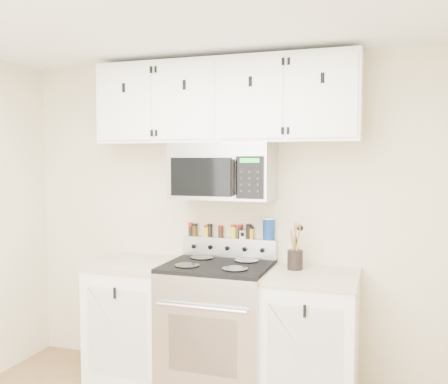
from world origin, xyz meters
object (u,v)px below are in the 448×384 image
microwave (223,171)px  range (218,325)px  utensil_crock (295,258)px  salt_canister (269,229)px

microwave → range: bearing=-90.2°
range → microwave: 1.15m
utensil_crock → salt_canister: 0.34m
salt_canister → range: bearing=-138.4°
range → salt_canister: salt_canister is taller
range → microwave: microwave is taller
range → utensil_crock: 0.76m
range → utensil_crock: utensil_crock is taller
microwave → utensil_crock: microwave is taller
range → microwave: size_ratio=1.45×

